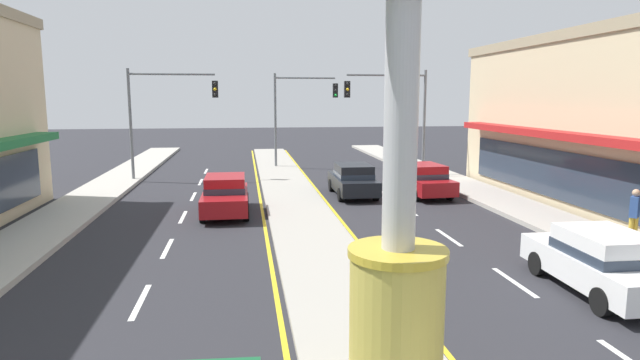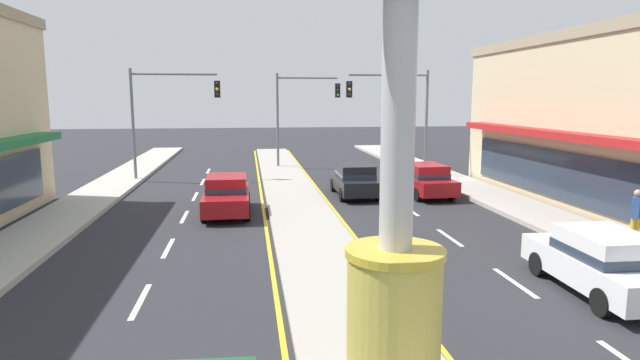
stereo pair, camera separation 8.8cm
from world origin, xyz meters
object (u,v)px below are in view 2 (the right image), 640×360
object	(u,v)px
sedan_near_right_lane	(227,194)
sedan_near_left_lane	(355,180)
traffic_light_median_far	(300,104)
sedan_far_left_oncoming	(602,262)
district_sign	(397,171)
traffic_light_left_side	(165,105)
traffic_light_right_side	(398,104)
pedestrian_near_kerb	(636,214)
sedan_mid_left_lane	(424,179)

from	to	relation	value
sedan_near_right_lane	sedan_near_left_lane	world-z (taller)	same
traffic_light_median_far	sedan_far_left_oncoming	distance (m)	24.59
district_sign	traffic_light_left_side	size ratio (longest dim) A/B	1.24
sedan_near_right_lane	sedan_near_left_lane	size ratio (longest dim) A/B	1.00
traffic_light_right_side	sedan_far_left_oncoming	world-z (taller)	traffic_light_right_side
traffic_light_right_side	pedestrian_near_kerb	size ratio (longest dim) A/B	3.54
traffic_light_median_far	traffic_light_right_side	bearing A→B (deg)	-45.15
sedan_mid_left_lane	pedestrian_near_kerb	xyz separation A→B (m)	(3.22, -9.88, 0.39)
district_sign	sedan_near_left_lane	size ratio (longest dim) A/B	1.78
traffic_light_median_far	pedestrian_near_kerb	xyz separation A→B (m)	(8.04, -20.86, -3.02)
traffic_light_right_side	sedan_mid_left_lane	world-z (taller)	traffic_light_right_side
sedan_far_left_oncoming	sedan_near_right_lane	bearing A→B (deg)	132.12
district_sign	traffic_light_median_far	distance (m)	27.94
pedestrian_near_kerb	traffic_light_median_far	bearing A→B (deg)	111.07
district_sign	traffic_light_right_side	distance (m)	23.69
district_sign	sedan_near_left_lane	world-z (taller)	district_sign
traffic_light_median_far	sedan_near_left_lane	size ratio (longest dim) A/B	1.44
traffic_light_left_side	sedan_mid_left_lane	xyz separation A→B (m)	(12.76, -6.29, -3.46)
traffic_light_right_side	sedan_far_left_oncoming	distance (m)	19.06
sedan_near_left_lane	pedestrian_near_kerb	distance (m)	12.16
district_sign	traffic_light_median_far	world-z (taller)	district_sign
sedan_near_right_lane	sedan_far_left_oncoming	bearing A→B (deg)	-47.88
traffic_light_right_side	sedan_near_right_lane	distance (m)	13.24
traffic_light_right_side	sedan_far_left_oncoming	bearing A→B (deg)	-90.88
traffic_light_median_far	pedestrian_near_kerb	bearing A→B (deg)	-68.93
pedestrian_near_kerb	traffic_light_right_side	bearing A→B (deg)	100.57
sedan_near_left_lane	pedestrian_near_kerb	bearing A→B (deg)	-57.55
sedan_near_left_lane	sedan_mid_left_lane	size ratio (longest dim) A/B	0.98
traffic_light_left_side	pedestrian_near_kerb	world-z (taller)	traffic_light_left_side
sedan_near_right_lane	sedan_near_left_lane	distance (m)	6.65
district_sign	sedan_near_right_lane	size ratio (longest dim) A/B	1.78
traffic_light_left_side	sedan_near_right_lane	world-z (taller)	traffic_light_left_side
traffic_light_median_far	sedan_near_left_lane	world-z (taller)	traffic_light_median_far
sedan_mid_left_lane	traffic_light_left_side	bearing A→B (deg)	153.74
sedan_near_right_lane	sedan_far_left_oncoming	world-z (taller)	same
sedan_near_right_lane	sedan_far_left_oncoming	distance (m)	13.67
traffic_light_right_side	pedestrian_near_kerb	world-z (taller)	traffic_light_right_side
sedan_near_right_lane	sedan_far_left_oncoming	xyz separation A→B (m)	(9.17, -10.14, 0.00)
district_sign	traffic_light_median_far	xyz separation A→B (m)	(1.42, 27.90, 0.57)
sedan_near_left_lane	pedestrian_near_kerb	world-z (taller)	pedestrian_near_kerb
district_sign	traffic_light_left_side	bearing A→B (deg)	105.69
traffic_light_right_side	traffic_light_median_far	world-z (taller)	same
sedan_near_left_lane	traffic_light_left_side	bearing A→B (deg)	147.94
traffic_light_median_far	sedan_near_left_lane	bearing A→B (deg)	-81.86
district_sign	traffic_light_right_side	xyz separation A→B (m)	(6.52, 22.77, 0.62)
traffic_light_median_far	pedestrian_near_kerb	size ratio (longest dim) A/B	3.54
district_sign	traffic_light_median_far	size ratio (longest dim) A/B	1.24
traffic_light_left_side	sedan_far_left_oncoming	bearing A→B (deg)	-56.38
sedan_far_left_oncoming	pedestrian_near_kerb	size ratio (longest dim) A/B	2.48
traffic_light_left_side	sedan_near_left_lane	xyz separation A→B (m)	(9.45, -5.92, -3.46)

